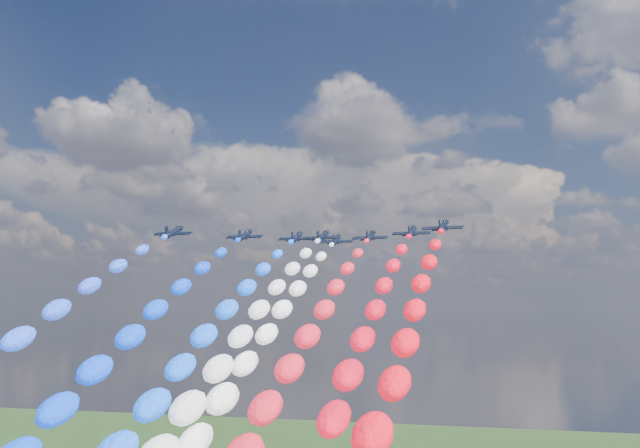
% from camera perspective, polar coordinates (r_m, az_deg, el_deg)
% --- Properties ---
extents(jet_0, '(8.56, 11.31, 5.57)m').
position_cam_1_polar(jet_0, '(165.35, -10.82, -0.59)').
color(jet_0, black).
extents(jet_1, '(8.60, 11.34, 5.57)m').
position_cam_1_polar(jet_1, '(170.57, -5.60, -0.83)').
color(jet_1, black).
extents(trail_1, '(5.55, 124.59, 63.04)m').
position_cam_1_polar(trail_1, '(113.53, -17.68, -13.17)').
color(trail_1, '#0A3EF3').
extents(jet_2, '(8.50, 11.26, 5.57)m').
position_cam_1_polar(jet_2, '(174.58, -1.76, -0.98)').
color(jet_2, black).
extents(trail_2, '(5.55, 124.59, 63.04)m').
position_cam_1_polar(trail_2, '(115.35, -11.44, -13.22)').
color(trail_2, '#1256FF').
extents(jet_3, '(8.02, 10.92, 5.57)m').
position_cam_1_polar(jet_3, '(171.96, 0.20, -0.91)').
color(jet_3, black).
extents(trail_3, '(5.55, 124.59, 63.04)m').
position_cam_1_polar(trail_3, '(111.84, -8.63, -13.50)').
color(trail_3, white).
extents(jet_4, '(8.57, 11.31, 5.57)m').
position_cam_1_polar(jet_4, '(182.08, 1.21, -1.20)').
color(jet_4, black).
extents(trail_4, '(5.55, 124.59, 63.04)m').
position_cam_1_polar(trail_4, '(121.39, -6.34, -12.94)').
color(trail_4, white).
extents(jet_5, '(8.02, 10.92, 5.57)m').
position_cam_1_polar(jet_5, '(172.37, 3.77, -0.91)').
color(jet_5, black).
extents(trail_5, '(5.55, 124.59, 63.04)m').
position_cam_1_polar(trail_5, '(110.82, -2.97, -13.62)').
color(trail_5, red).
extents(jet_6, '(7.99, 10.90, 5.57)m').
position_cam_1_polar(jet_6, '(162.58, 6.84, -0.56)').
color(jet_6, black).
extents(trail_6, '(5.55, 124.59, 63.04)m').
position_cam_1_polar(trail_6, '(100.19, 1.44, -14.43)').
color(trail_6, red).
extents(jet_7, '(8.65, 11.37, 5.57)m').
position_cam_1_polar(jet_7, '(152.23, 9.15, -0.14)').
color(jet_7, black).
extents(trail_7, '(5.55, 124.59, 63.04)m').
position_cam_1_polar(trail_7, '(89.40, 4.85, -15.41)').
color(trail_7, red).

